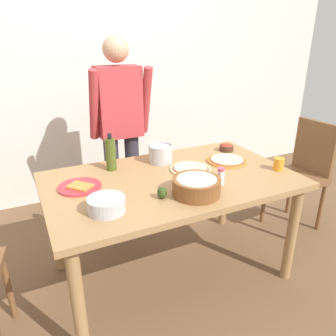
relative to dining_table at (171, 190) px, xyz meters
The scene contains 16 objects.
ground 0.67m from the dining_table, ahead, with size 8.00×8.00×0.00m, color brown.
wall_back 1.72m from the dining_table, 90.00° to the left, with size 5.60×0.10×2.60m, color silver.
dining_table is the anchor object (origin of this frame).
person_cook 0.81m from the dining_table, 96.75° to the left, with size 0.49×0.25×1.62m.
chair_wooden_right 1.33m from the dining_table, ahead, with size 0.43×0.43×0.95m.
pizza_raw_on_board 0.21m from the dining_table, 18.75° to the left, with size 0.28×0.28×0.02m.
pizza_cooked_on_tray 0.51m from the dining_table, ahead, with size 0.29×0.29×0.02m.
plate_with_slice 0.58m from the dining_table, 169.23° to the left, with size 0.26×0.26×0.02m.
popcorn_bowl 0.31m from the dining_table, 84.65° to the right, with size 0.28×0.28×0.11m.
mixing_bowl_steel 0.57m from the dining_table, 154.27° to the right, with size 0.20×0.20×0.08m.
small_sauce_bowl 0.70m from the dining_table, 24.20° to the left, with size 0.11×0.11×0.06m.
olive_oil_bottle 0.48m from the dining_table, 135.36° to the left, with size 0.07×0.07×0.26m.
steel_pot 0.33m from the dining_table, 79.30° to the left, with size 0.17×0.17×0.13m.
cup_orange 0.76m from the dining_table, 15.47° to the right, with size 0.07×0.07×0.09m, color orange.
salt_shaker 0.35m from the dining_table, 42.78° to the right, with size 0.04×0.04×0.11m.
avocado 0.32m from the dining_table, 126.58° to the right, with size 0.06×0.06×0.07m, color #2D4219.
Camera 1 is at (-0.86, -1.72, 1.63)m, focal length 34.79 mm.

